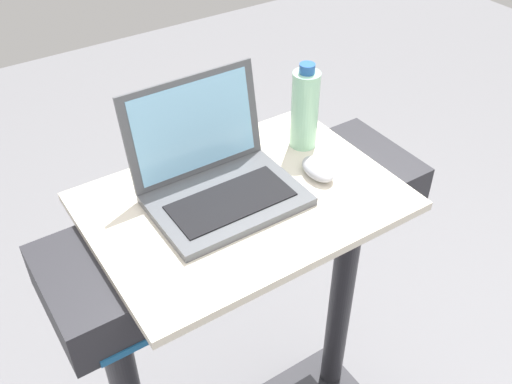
{
  "coord_description": "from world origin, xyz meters",
  "views": [
    {
      "loc": [
        -0.52,
        -0.13,
        1.89
      ],
      "look_at": [
        0.0,
        0.65,
        1.14
      ],
      "focal_mm": 40.88,
      "sensor_mm": 36.0,
      "label": 1
    }
  ],
  "objects": [
    {
      "name": "desk_board",
      "position": [
        0.0,
        0.7,
        1.08
      ],
      "size": [
        0.67,
        0.48,
        0.02
      ],
      "primitive_type": "cube",
      "color": "beige",
      "rests_on": "treadmill_base"
    },
    {
      "name": "laptop",
      "position": [
        -0.04,
        0.75,
        1.14
      ],
      "size": [
        0.32,
        0.27,
        0.24
      ],
      "rotation": [
        0.0,
        0.0,
        0.08
      ],
      "color": "#515459",
      "rests_on": "desk_board"
    },
    {
      "name": "computer_mouse",
      "position": [
        0.19,
        0.68,
        1.11
      ],
      "size": [
        0.07,
        0.11,
        0.03
      ],
      "primitive_type": "ellipsoid",
      "rotation": [
        0.0,
        0.0,
        -0.11
      ],
      "color": "#B2B2B7",
      "rests_on": "desk_board"
    },
    {
      "name": "water_bottle",
      "position": [
        0.23,
        0.8,
        1.19
      ],
      "size": [
        0.07,
        0.07,
        0.21
      ],
      "color": "#9EDBB2",
      "rests_on": "desk_board"
    }
  ]
}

